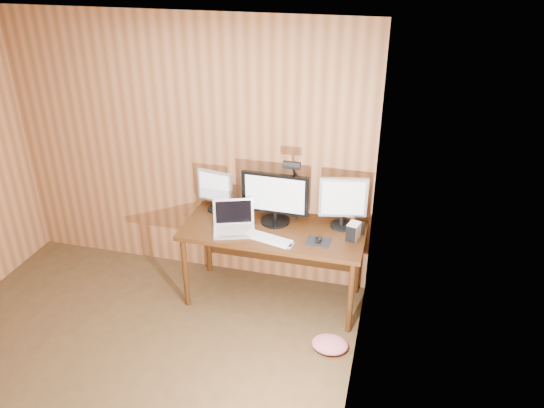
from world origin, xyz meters
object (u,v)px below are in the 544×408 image
at_px(desk, 275,237).
at_px(hard_drive, 353,231).
at_px(monitor_left, 215,190).
at_px(mouse, 318,240).
at_px(keyboard, 267,238).
at_px(monitor_right, 343,201).
at_px(phone, 290,246).
at_px(laptop, 234,223).
at_px(desk_lamp, 293,181).
at_px(monitor_center, 275,197).
at_px(speaker, 362,228).

relative_size(desk, hard_drive, 10.62).
bearing_deg(monitor_left, mouse, -7.42).
bearing_deg(monitor_left, keyboard, -23.04).
bearing_deg(monitor_left, monitor_right, 9.34).
bearing_deg(phone, mouse, 38.93).
relative_size(laptop, desk_lamp, 0.65).
relative_size(monitor_center, hard_drive, 4.01).
distance_m(monitor_left, laptop, 0.44).
bearing_deg(phone, monitor_left, 158.79).
bearing_deg(monitor_center, speaker, -0.79).
xyz_separation_m(speaker, desk_lamp, (-0.63, 0.08, 0.35)).
xyz_separation_m(desk, monitor_right, (0.57, 0.12, 0.38)).
xyz_separation_m(desk, hard_drive, (0.69, -0.07, 0.19)).
bearing_deg(keyboard, monitor_left, 161.13).
height_order(monitor_right, phone, monitor_right).
distance_m(desk, laptop, 0.41).
bearing_deg(hard_drive, speaker, 71.81).
bearing_deg(monitor_right, laptop, -174.37).
relative_size(monitor_center, keyboard, 1.35).
relative_size(monitor_center, laptop, 1.42).
bearing_deg(desk_lamp, monitor_right, -17.36).
height_order(monitor_left, keyboard, monitor_left).
bearing_deg(desk, mouse, -24.52).
height_order(keyboard, hard_drive, hard_drive).
xyz_separation_m(keyboard, mouse, (0.43, 0.07, 0.01)).
bearing_deg(desk_lamp, laptop, -169.24).
xyz_separation_m(desk, mouse, (0.42, -0.19, 0.14)).
xyz_separation_m(desk, desk_lamp, (0.13, 0.10, 0.52)).
distance_m(monitor_center, phone, 0.49).
bearing_deg(phone, monitor_right, 58.22).
bearing_deg(keyboard, hard_drive, 29.78).
xyz_separation_m(keyboard, hard_drive, (0.70, 0.19, 0.06)).
distance_m(monitor_right, phone, 0.62).
xyz_separation_m(hard_drive, phone, (-0.49, -0.25, -0.07)).
distance_m(mouse, speaker, 0.40).
relative_size(monitor_left, desk_lamp, 0.60).
relative_size(desk, phone, 15.63).
relative_size(keyboard, mouse, 4.41).
distance_m(monitor_left, keyboard, 0.75).
bearing_deg(mouse, monitor_right, 78.24).
distance_m(hard_drive, speaker, 0.12).
distance_m(monitor_right, hard_drive, 0.29).
xyz_separation_m(keyboard, speaker, (0.76, 0.29, 0.05)).
xyz_separation_m(mouse, phone, (-0.22, -0.13, -0.02)).
distance_m(desk, speaker, 0.78).
bearing_deg(monitor_center, mouse, -28.20).
bearing_deg(mouse, desk, 169.90).
bearing_deg(hard_drive, monitor_center, -175.33).
relative_size(desk, monitor_center, 2.65).
bearing_deg(keyboard, mouse, 23.53).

